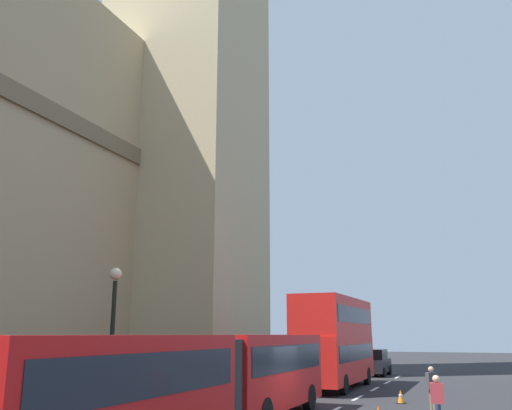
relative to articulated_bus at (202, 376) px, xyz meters
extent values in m
cube|color=silver|center=(7.50, -1.99, -1.74)|extent=(2.20, 0.16, 0.01)
cube|color=silver|center=(12.10, -1.99, -1.74)|extent=(2.20, 0.16, 0.01)
cube|color=silver|center=(16.70, -1.99, -1.74)|extent=(2.20, 0.16, 0.01)
cube|color=silver|center=(21.30, -1.99, -1.74)|extent=(2.20, 0.16, 0.01)
cube|color=silver|center=(25.90, -1.99, -1.74)|extent=(2.20, 0.16, 0.01)
cube|color=#C6B284|center=(23.45, 14.01, 23.48)|extent=(10.86, 10.86, 50.45)
cube|color=red|center=(4.46, 0.01, -0.10)|extent=(8.04, 2.50, 2.50)
cube|color=#1E232D|center=(4.46, 0.01, 0.35)|extent=(7.40, 2.54, 0.90)
cube|color=red|center=(-4.47, 0.01, -0.10)|extent=(8.04, 2.50, 2.50)
cube|color=#1E232D|center=(-4.47, 0.01, 0.35)|extent=(7.40, 2.54, 0.90)
cylinder|color=#2D2D2D|center=(0.00, 0.01, -0.10)|extent=(2.38, 2.38, 2.25)
cylinder|color=black|center=(7.04, -1.12, -1.25)|extent=(1.00, 0.30, 1.00)
cube|color=red|center=(16.16, 0.01, -0.15)|extent=(9.57, 2.50, 2.40)
cube|color=#1E232D|center=(16.16, 0.01, 0.20)|extent=(8.62, 2.54, 0.84)
cube|color=red|center=(16.16, 0.01, 2.10)|extent=(9.38, 2.50, 2.10)
cube|color=#1E232D|center=(16.16, 0.01, 2.20)|extent=(8.62, 2.54, 0.84)
cylinder|color=black|center=(19.22, -1.12, -1.25)|extent=(1.00, 0.30, 1.00)
cylinder|color=black|center=(13.09, -1.12, -1.25)|extent=(1.00, 0.30, 1.00)
cube|color=black|center=(26.84, -0.25, -1.05)|extent=(4.40, 1.80, 0.90)
cube|color=black|center=(26.64, -0.25, -0.25)|extent=(2.46, 1.66, 0.70)
cylinder|color=black|center=(28.25, -1.06, -1.43)|extent=(0.64, 0.30, 0.64)
cylinder|color=black|center=(25.43, -1.06, -1.43)|extent=(0.64, 0.30, 0.64)
cube|color=black|center=(10.74, -4.16, -1.73)|extent=(0.36, 0.36, 0.03)
cone|color=orange|center=(10.74, -4.16, -1.44)|extent=(0.28, 0.28, 0.55)
cylinder|color=white|center=(10.74, -4.16, -1.41)|extent=(0.17, 0.17, 0.08)
cylinder|color=black|center=(1.77, 4.51, 0.65)|extent=(0.16, 0.16, 4.80)
sphere|color=beige|center=(1.77, 4.51, 3.30)|extent=(0.44, 0.44, 0.44)
cube|color=#BF383F|center=(3.65, -6.21, -0.59)|extent=(0.27, 0.42, 0.60)
sphere|color=beige|center=(3.65, -6.21, -0.17)|extent=(0.22, 0.22, 0.22)
cylinder|color=#726651|center=(8.55, -5.62, -1.32)|extent=(0.16, 0.16, 0.86)
cylinder|color=#726651|center=(8.39, -5.74, -1.32)|extent=(0.16, 0.16, 0.86)
cube|color=#3F3F47|center=(8.47, -5.68, -0.59)|extent=(0.44, 0.46, 0.60)
sphere|color=tan|center=(8.47, -5.68, -0.17)|extent=(0.22, 0.22, 0.22)
camera|label=1|loc=(-14.70, -7.57, 1.17)|focal=38.21mm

